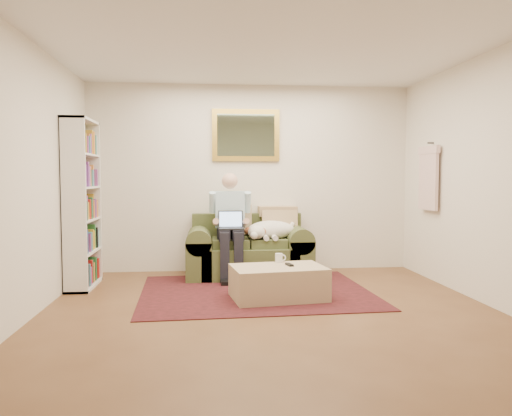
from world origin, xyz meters
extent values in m
cube|color=brown|center=(0.00, 0.00, 0.00)|extent=(4.50, 5.00, 0.01)
cube|color=white|center=(0.00, 0.00, 2.60)|extent=(4.50, 5.00, 0.01)
cube|color=white|center=(0.00, 2.50, 1.30)|extent=(4.50, 0.01, 2.60)
cube|color=white|center=(-2.25, 0.00, 1.30)|extent=(0.01, 5.00, 2.60)
cube|color=white|center=(2.25, 0.00, 1.30)|extent=(0.01, 5.00, 2.60)
cube|color=black|center=(-0.06, 1.12, 0.01)|extent=(2.68, 2.18, 0.01)
cube|color=#51562D|center=(-0.07, 2.02, 0.20)|extent=(1.24, 0.79, 0.40)
cube|color=#51562D|center=(-0.07, 2.36, 0.61)|extent=(1.50, 0.17, 0.41)
cube|color=#51562D|center=(-0.72, 2.02, 0.25)|extent=(0.33, 0.79, 0.82)
cube|color=#51562D|center=(0.58, 2.02, 0.25)|extent=(0.33, 0.79, 0.82)
cube|color=#51562D|center=(-0.32, 1.97, 0.46)|extent=(0.47, 0.54, 0.12)
cube|color=#51562D|center=(0.17, 1.97, 0.46)|extent=(0.47, 0.54, 0.12)
cube|color=black|center=(-0.32, 1.79, 0.67)|extent=(0.32, 0.22, 0.02)
cube|color=black|center=(-0.32, 1.90, 0.78)|extent=(0.32, 0.06, 0.22)
cube|color=#99BFF2|center=(-0.32, 1.89, 0.78)|extent=(0.29, 0.04, 0.19)
cube|color=tan|center=(0.14, 0.76, 0.18)|extent=(1.06, 0.75, 0.36)
cylinder|color=white|center=(0.19, 1.03, 0.41)|extent=(0.08, 0.08, 0.10)
cube|color=black|center=(0.27, 0.81, 0.37)|extent=(0.08, 0.16, 0.02)
cube|color=gold|center=(-0.07, 2.48, 1.90)|extent=(0.94, 0.04, 0.72)
cube|color=gray|center=(-0.07, 2.46, 1.90)|extent=(0.80, 0.01, 0.58)
camera|label=1|loc=(-0.62, -4.50, 1.32)|focal=35.00mm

